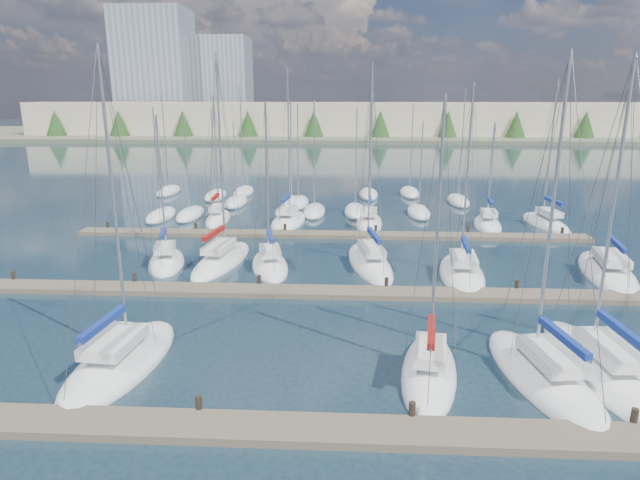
{
  "coord_description": "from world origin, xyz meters",
  "views": [
    {
      "loc": [
        1.51,
        -14.68,
        11.76
      ],
      "look_at": [
        0.0,
        14.0,
        4.0
      ],
      "focal_mm": 30.0,
      "sensor_mm": 36.0,
      "label": 1
    }
  ],
  "objects_px": {
    "sailboat_i": "(222,260)",
    "sailboat_e": "(543,376)",
    "sailboat_j": "(270,265)",
    "sailboat_h": "(166,262)",
    "sailboat_d": "(429,371)",
    "sailboat_k": "(370,262)",
    "sailboat_r": "(546,223)",
    "sailboat_p": "(369,223)",
    "sailboat_m": "(607,272)",
    "sailboat_l": "(462,273)",
    "sailboat_c": "(121,361)",
    "sailboat_o": "(288,221)",
    "sailboat_f": "(600,368)",
    "sailboat_q": "(487,225)",
    "sailboat_n": "(218,219)"
  },
  "relations": [
    {
      "from": "sailboat_i",
      "to": "sailboat_e",
      "type": "height_order",
      "value": "sailboat_i"
    },
    {
      "from": "sailboat_j",
      "to": "sailboat_h",
      "type": "xyz_separation_m",
      "value": [
        -7.59,
        0.39,
        -0.0
      ]
    },
    {
      "from": "sailboat_d",
      "to": "sailboat_i",
      "type": "bearing_deg",
      "value": 138.64
    },
    {
      "from": "sailboat_k",
      "to": "sailboat_r",
      "type": "bearing_deg",
      "value": 28.59
    },
    {
      "from": "sailboat_r",
      "to": "sailboat_e",
      "type": "xyz_separation_m",
      "value": [
        -10.17,
        -28.8,
        -0.01
      ]
    },
    {
      "from": "sailboat_h",
      "to": "sailboat_i",
      "type": "bearing_deg",
      "value": -4.83
    },
    {
      "from": "sailboat_k",
      "to": "sailboat_p",
      "type": "bearing_deg",
      "value": 79.11
    },
    {
      "from": "sailboat_d",
      "to": "sailboat_m",
      "type": "distance_m",
      "value": 20.09
    },
    {
      "from": "sailboat_r",
      "to": "sailboat_l",
      "type": "distance_m",
      "value": 18.6
    },
    {
      "from": "sailboat_r",
      "to": "sailboat_j",
      "type": "bearing_deg",
      "value": -155.29
    },
    {
      "from": "sailboat_m",
      "to": "sailboat_c",
      "type": "distance_m",
      "value": 31.21
    },
    {
      "from": "sailboat_c",
      "to": "sailboat_k",
      "type": "bearing_deg",
      "value": 57.76
    },
    {
      "from": "sailboat_p",
      "to": "sailboat_o",
      "type": "bearing_deg",
      "value": -179.95
    },
    {
      "from": "sailboat_r",
      "to": "sailboat_h",
      "type": "bearing_deg",
      "value": -162.24
    },
    {
      "from": "sailboat_f",
      "to": "sailboat_m",
      "type": "bearing_deg",
      "value": 61.6
    },
    {
      "from": "sailboat_l",
      "to": "sailboat_k",
      "type": "distance_m",
      "value": 6.46
    },
    {
      "from": "sailboat_f",
      "to": "sailboat_c",
      "type": "relative_size",
      "value": 0.98
    },
    {
      "from": "sailboat_d",
      "to": "sailboat_r",
      "type": "bearing_deg",
      "value": 71.89
    },
    {
      "from": "sailboat_h",
      "to": "sailboat_l",
      "type": "bearing_deg",
      "value": -17.95
    },
    {
      "from": "sailboat_f",
      "to": "sailboat_l",
      "type": "relative_size",
      "value": 1.06
    },
    {
      "from": "sailboat_o",
      "to": "sailboat_c",
      "type": "height_order",
      "value": "sailboat_o"
    },
    {
      "from": "sailboat_f",
      "to": "sailboat_k",
      "type": "relative_size",
      "value": 0.97
    },
    {
      "from": "sailboat_l",
      "to": "sailboat_p",
      "type": "xyz_separation_m",
      "value": [
        -5.71,
        14.46,
        0.01
      ]
    },
    {
      "from": "sailboat_l",
      "to": "sailboat_h",
      "type": "relative_size",
      "value": 1.19
    },
    {
      "from": "sailboat_l",
      "to": "sailboat_d",
      "type": "xyz_separation_m",
      "value": [
        -4.13,
        -13.6,
        0.01
      ]
    },
    {
      "from": "sailboat_l",
      "to": "sailboat_k",
      "type": "relative_size",
      "value": 0.91
    },
    {
      "from": "sailboat_h",
      "to": "sailboat_q",
      "type": "bearing_deg",
      "value": 12.48
    },
    {
      "from": "sailboat_p",
      "to": "sailboat_o",
      "type": "distance_m",
      "value": 7.73
    },
    {
      "from": "sailboat_o",
      "to": "sailboat_h",
      "type": "relative_size",
      "value": 1.33
    },
    {
      "from": "sailboat_k",
      "to": "sailboat_o",
      "type": "height_order",
      "value": "sailboat_o"
    },
    {
      "from": "sailboat_n",
      "to": "sailboat_h",
      "type": "distance_m",
      "value": 14.02
    },
    {
      "from": "sailboat_d",
      "to": "sailboat_c",
      "type": "xyz_separation_m",
      "value": [
        -13.76,
        0.23,
        -0.01
      ]
    },
    {
      "from": "sailboat_q",
      "to": "sailboat_o",
      "type": "xyz_separation_m",
      "value": [
        -18.7,
        0.46,
        0.01
      ]
    },
    {
      "from": "sailboat_l",
      "to": "sailboat_q",
      "type": "distance_m",
      "value": 15.36
    },
    {
      "from": "sailboat_j",
      "to": "sailboat_f",
      "type": "bearing_deg",
      "value": -52.75
    },
    {
      "from": "sailboat_m",
      "to": "sailboat_h",
      "type": "height_order",
      "value": "sailboat_m"
    },
    {
      "from": "sailboat_p",
      "to": "sailboat_c",
      "type": "xyz_separation_m",
      "value": [
        -12.19,
        -27.83,
        -0.01
      ]
    },
    {
      "from": "sailboat_r",
      "to": "sailboat_p",
      "type": "height_order",
      "value": "sailboat_r"
    },
    {
      "from": "sailboat_r",
      "to": "sailboat_m",
      "type": "height_order",
      "value": "sailboat_r"
    },
    {
      "from": "sailboat_c",
      "to": "sailboat_h",
      "type": "bearing_deg",
      "value": 106.15
    },
    {
      "from": "sailboat_j",
      "to": "sailboat_k",
      "type": "bearing_deg",
      "value": -4.54
    },
    {
      "from": "sailboat_k",
      "to": "sailboat_j",
      "type": "bearing_deg",
      "value": 179.33
    },
    {
      "from": "sailboat_e",
      "to": "sailboat_k",
      "type": "bearing_deg",
      "value": 104.89
    },
    {
      "from": "sailboat_f",
      "to": "sailboat_r",
      "type": "bearing_deg",
      "value": 72.22
    },
    {
      "from": "sailboat_n",
      "to": "sailboat_l",
      "type": "height_order",
      "value": "sailboat_l"
    },
    {
      "from": "sailboat_p",
      "to": "sailboat_o",
      "type": "relative_size",
      "value": 0.85
    },
    {
      "from": "sailboat_i",
      "to": "sailboat_h",
      "type": "height_order",
      "value": "sailboat_i"
    },
    {
      "from": "sailboat_n",
      "to": "sailboat_k",
      "type": "xyz_separation_m",
      "value": [
        14.24,
        -13.37,
        -0.02
      ]
    },
    {
      "from": "sailboat_r",
      "to": "sailboat_p",
      "type": "bearing_deg",
      "value": 176.6
    },
    {
      "from": "sailboat_e",
      "to": "sailboat_h",
      "type": "xyz_separation_m",
      "value": [
        -21.47,
        15.11,
        0.0
      ]
    }
  ]
}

